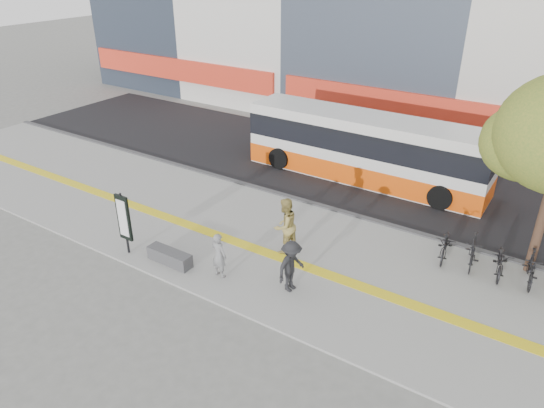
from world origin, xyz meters
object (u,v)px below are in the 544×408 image
Objects in this scene: signboard at (124,219)px; pedestrian_tan at (285,226)px; seated_woman at (219,255)px; bench at (170,257)px; bus at (365,150)px; pedestrian_dark at (291,266)px.

signboard reaches higher than pedestrian_tan.
signboard is 1.46× the size of seated_woman.
pedestrian_tan is at bearing 44.14° from bench.
pedestrian_tan is (4.33, 2.95, -0.32)m from signboard.
signboard is at bearing -111.98° from bus.
signboard is at bearing -44.26° from pedestrian_tan.
seated_woman is 2.51m from pedestrian_tan.
bench is at bearing 111.37° from pedestrian_dark.
pedestrian_tan is at bearing -106.13° from seated_woman.
bus reaches higher than pedestrian_tan.
seated_woman is 0.91× the size of pedestrian_dark.
bench is at bearing -104.11° from bus.
bench is 0.97× the size of pedestrian_dark.
bus is at bearing -88.34° from seated_woman.
bus is 9.42m from seated_woman.
seated_woman is at bearing 9.97° from bench.
pedestrian_dark is at bearing -159.11° from seated_woman.
pedestrian_tan is at bearing 45.22° from pedestrian_dark.
bench is at bearing 15.53° from seated_woman.
signboard is 3.50m from seated_woman.
bench is 1.94m from signboard.
pedestrian_dark is (5.61, 1.23, -0.46)m from signboard.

